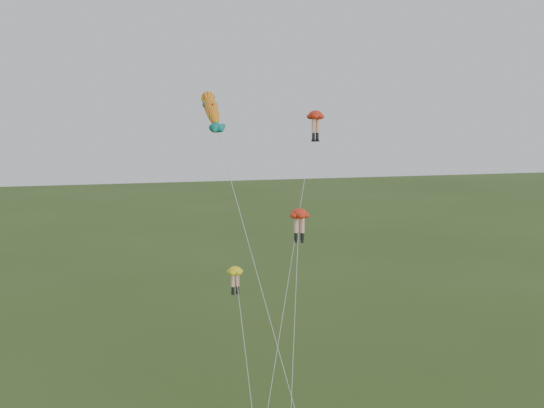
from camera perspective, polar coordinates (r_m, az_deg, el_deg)
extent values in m
ellipsoid|color=red|center=(47.20, 4.13, 8.36)|extent=(1.90, 1.90, 0.70)
cylinder|color=#EAA88A|center=(47.04, 3.94, 7.36)|extent=(0.31, 0.31, 1.07)
cylinder|color=black|center=(47.06, 3.93, 6.38)|extent=(0.24, 0.24, 0.53)
cube|color=black|center=(47.07, 3.93, 5.96)|extent=(0.30, 0.36, 0.16)
cylinder|color=#EAA88A|center=(47.36, 4.29, 7.36)|extent=(0.31, 0.31, 1.07)
cylinder|color=black|center=(47.37, 4.28, 6.39)|extent=(0.24, 0.24, 0.53)
cube|color=black|center=(47.38, 4.28, 5.97)|extent=(0.30, 0.36, 0.16)
cylinder|color=silver|center=(40.66, 2.01, -4.38)|extent=(7.69, 13.20, 18.79)
ellipsoid|color=red|center=(37.63, 2.58, -0.88)|extent=(1.61, 1.61, 0.63)
cylinder|color=#EAA88A|center=(37.76, 2.28, -2.00)|extent=(0.28, 0.28, 0.97)
cylinder|color=black|center=(37.89, 2.27, -3.08)|extent=(0.22, 0.22, 0.48)
cube|color=black|center=(37.95, 2.27, -3.54)|extent=(0.24, 0.32, 0.14)
cylinder|color=#EAA88A|center=(37.75, 2.87, -2.00)|extent=(0.28, 0.28, 0.97)
cylinder|color=black|center=(37.88, 2.86, -3.08)|extent=(0.22, 0.22, 0.48)
cube|color=black|center=(37.94, 2.86, -3.55)|extent=(0.24, 0.32, 0.14)
cylinder|color=silver|center=(36.73, 2.15, -10.72)|extent=(1.95, 4.42, 12.61)
ellipsoid|color=yellow|center=(37.11, -3.50, -6.25)|extent=(1.21, 1.21, 0.51)
cylinder|color=#EAA88A|center=(37.20, -3.71, -7.18)|extent=(0.23, 0.23, 0.78)
cylinder|color=black|center=(37.35, -3.71, -8.05)|extent=(0.18, 0.18, 0.39)
cube|color=black|center=(37.42, -3.70, -8.43)|extent=(0.17, 0.25, 0.11)
cylinder|color=#EAA88A|center=(37.32, -3.27, -7.13)|extent=(0.23, 0.23, 0.78)
cylinder|color=black|center=(37.47, -3.26, -8.00)|extent=(0.18, 0.18, 0.39)
cube|color=black|center=(37.54, -3.26, -8.37)|extent=(0.17, 0.25, 0.11)
cylinder|color=silver|center=(35.78, -2.48, -14.13)|extent=(0.06, 5.77, 9.23)
ellipsoid|color=yellow|center=(37.57, -5.74, 8.95)|extent=(1.14, 3.02, 2.69)
sphere|color=yellow|center=(37.57, -5.74, 8.95)|extent=(1.00, 1.34, 1.27)
cone|color=#127A76|center=(37.57, -5.74, 8.95)|extent=(0.80, 1.23, 1.22)
cone|color=#127A76|center=(37.57, -5.74, 8.95)|extent=(0.80, 1.23, 1.22)
cone|color=#127A76|center=(37.57, -5.74, 8.95)|extent=(0.45, 0.69, 0.68)
cone|color=#127A76|center=(37.57, -5.74, 8.95)|extent=(0.45, 0.69, 0.68)
cone|color=red|center=(37.57, -5.74, 8.95)|extent=(0.49, 0.69, 0.67)
cylinder|color=silver|center=(35.71, -1.52, -6.13)|extent=(3.93, 6.79, 18.76)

